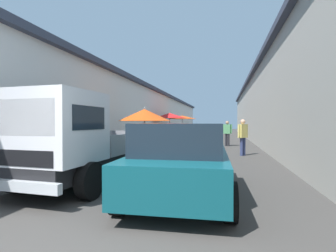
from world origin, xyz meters
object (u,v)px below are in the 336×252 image
at_px(fruit_stall_mid_lane, 183,121).
at_px(hatchback_car, 183,159).
at_px(parked_scooter, 144,144).
at_px(vendor_in_shade, 243,135).
at_px(fruit_stall_near_left, 169,119).
at_px(delivery_truck, 73,141).
at_px(fruit_stall_far_right, 145,122).
at_px(plastic_stool, 161,147).
at_px(vendor_by_crates, 227,132).

height_order(fruit_stall_mid_lane, hatchback_car, fruit_stall_mid_lane).
bearing_deg(parked_scooter, vendor_in_shade, -90.60).
bearing_deg(fruit_stall_near_left, vendor_in_shade, -146.72).
xyz_separation_m(fruit_stall_mid_lane, parked_scooter, (-10.20, 0.20, -1.17)).
relative_size(hatchback_car, vendor_in_shade, 2.47).
height_order(fruit_stall_mid_lane, vendor_in_shade, fruit_stall_mid_lane).
distance_m(delivery_truck, vendor_in_shade, 7.76).
distance_m(fruit_stall_near_left, fruit_stall_far_right, 9.34).
bearing_deg(plastic_stool, fruit_stall_mid_lane, 3.68).
bearing_deg(hatchback_car, fruit_stall_mid_lane, 9.38).
xyz_separation_m(hatchback_car, delivery_truck, (0.02, 2.51, 0.30)).
relative_size(delivery_truck, vendor_by_crates, 3.21).
bearing_deg(fruit_stall_near_left, plastic_stool, -170.64).
distance_m(vendor_by_crates, parked_scooter, 6.00).
distance_m(fruit_stall_mid_lane, vendor_by_crates, 6.87).
relative_size(fruit_stall_near_left, vendor_in_shade, 1.61).
height_order(fruit_stall_near_left, fruit_stall_far_right, fruit_stall_near_left).
relative_size(fruit_stall_mid_lane, parked_scooter, 1.47).
height_order(fruit_stall_mid_lane, parked_scooter, fruit_stall_mid_lane).
distance_m(fruit_stall_mid_lane, vendor_in_shade, 11.17).
height_order(vendor_by_crates, plastic_stool, vendor_by_crates).
bearing_deg(fruit_stall_far_right, parked_scooter, 18.70).
height_order(fruit_stall_near_left, vendor_by_crates, fruit_stall_near_left).
xyz_separation_m(fruit_stall_near_left, parked_scooter, (-7.57, -0.41, -1.32)).
bearing_deg(fruit_stall_near_left, fruit_stall_mid_lane, -13.05).
distance_m(fruit_stall_far_right, delivery_truck, 4.94).
bearing_deg(fruit_stall_mid_lane, parked_scooter, 178.89).
xyz_separation_m(fruit_stall_near_left, delivery_truck, (-14.20, -0.89, -0.73)).
bearing_deg(vendor_in_shade, vendor_by_crates, 7.93).
distance_m(fruit_stall_mid_lane, fruit_stall_far_right, 11.92).
xyz_separation_m(fruit_stall_near_left, fruit_stall_far_right, (-9.28, -0.99, -0.28)).
relative_size(fruit_stall_near_left, parked_scooter, 1.54).
height_order(delivery_truck, plastic_stool, delivery_truck).
relative_size(fruit_stall_far_right, vendor_in_shade, 1.34).
height_order(fruit_stall_far_right, hatchback_car, fruit_stall_far_right).
bearing_deg(hatchback_car, delivery_truck, 89.46).
distance_m(fruit_stall_mid_lane, hatchback_car, 17.11).
xyz_separation_m(fruit_stall_mid_lane, delivery_truck, (-16.83, -0.28, -0.58)).
relative_size(fruit_stall_mid_lane, plastic_stool, 5.70).
bearing_deg(hatchback_car, parked_scooter, 24.13).
xyz_separation_m(hatchback_car, vendor_by_crates, (11.15, -0.97, 0.16)).
relative_size(fruit_stall_far_right, delivery_truck, 0.43).
relative_size(hatchback_car, plastic_stool, 9.14).
bearing_deg(plastic_stool, fruit_stall_near_left, 9.36).
distance_m(vendor_in_shade, parked_scooter, 4.61).
distance_m(fruit_stall_far_right, vendor_by_crates, 7.09).
xyz_separation_m(fruit_stall_mid_lane, plastic_stool, (-10.39, -0.67, -1.29)).
distance_m(parked_scooter, plastic_stool, 0.89).
bearing_deg(vendor_in_shade, delivery_truck, 148.01).
bearing_deg(fruit_stall_mid_lane, delivery_truck, -179.05).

